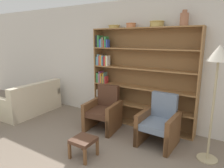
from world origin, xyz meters
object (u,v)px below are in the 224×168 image
(armchair_cushioned, at_px, (159,123))
(footstool, at_px, (83,142))
(bowl_stoneware, at_px, (114,26))
(couch, at_px, (30,102))
(floor_lamp, at_px, (218,64))
(bowl_slate, at_px, (157,24))
(vase_tall, at_px, (184,19))
(bookshelf, at_px, (134,79))
(bowl_terracotta, at_px, (131,25))
(armchair_leather, at_px, (104,111))

(armchair_cushioned, height_order, footstool, armchair_cushioned)
(bowl_stoneware, distance_m, couch, 2.94)
(couch, bearing_deg, bowl_stoneware, -71.39)
(bowl_stoneware, height_order, footstool, bowl_stoneware)
(floor_lamp, height_order, footstool, floor_lamp)
(bowl_slate, height_order, vase_tall, vase_tall)
(vase_tall, distance_m, footstool, 2.80)
(bookshelf, distance_m, vase_tall, 1.57)
(bowl_terracotta, xyz_separation_m, footstool, (-0.00, -1.64, -1.93))
(armchair_cushioned, bearing_deg, bowl_stoneware, -20.02)
(bowl_terracotta, bearing_deg, vase_tall, 0.00)
(armchair_leather, bearing_deg, couch, 0.36)
(bowl_stoneware, relative_size, bowl_terracotta, 1.20)
(bowl_terracotta, relative_size, footstool, 0.60)
(vase_tall, bearing_deg, bowl_slate, -180.00)
(bowl_terracotta, height_order, vase_tall, vase_tall)
(bookshelf, relative_size, armchair_cushioned, 2.52)
(bookshelf, xyz_separation_m, bowl_stoneware, (-0.49, -0.02, 1.13))
(vase_tall, xyz_separation_m, floor_lamp, (0.67, -0.64, -0.72))
(armchair_cushioned, bearing_deg, vase_tall, -105.66)
(bookshelf, relative_size, couch, 1.51)
(footstool, bearing_deg, bowl_stoneware, 104.12)
(armchair_cushioned, bearing_deg, footstool, 53.40)
(bookshelf, bearing_deg, bowl_stoneware, -177.20)
(bowl_stoneware, xyz_separation_m, armchair_cushioned, (1.31, -0.55, -1.79))
(bookshelf, xyz_separation_m, footstool, (-0.08, -1.67, -0.78))
(bowl_stoneware, height_order, vase_tall, vase_tall)
(bowl_terracotta, relative_size, bowl_slate, 0.75)
(couch, bearing_deg, bowl_terracotta, -74.58)
(armchair_cushioned, bearing_deg, bowl_terracotta, -28.80)
(couch, xyz_separation_m, armchair_cushioned, (3.41, 0.25, 0.11))
(bookshelf, distance_m, couch, 2.83)
(bookshelf, bearing_deg, armchair_cushioned, -35.07)
(armchair_leather, bearing_deg, armchair_cushioned, 173.88)
(bookshelf, height_order, bowl_stoneware, bowl_stoneware)
(vase_tall, height_order, floor_lamp, vase_tall)
(floor_lamp, bearing_deg, bowl_stoneware, 163.60)
(bowl_stoneware, xyz_separation_m, floor_lamp, (2.16, -0.64, -0.64))
(bowl_terracotta, bearing_deg, bowl_stoneware, 180.00)
(bowl_stoneware, relative_size, footstool, 0.72)
(vase_tall, relative_size, couch, 0.18)
(bowl_terracotta, bearing_deg, couch, -162.43)
(vase_tall, height_order, couch, vase_tall)
(armchair_leather, bearing_deg, vase_tall, -164.94)
(couch, distance_m, armchair_leather, 2.20)
(bookshelf, relative_size, bowl_stoneware, 8.91)
(vase_tall, bearing_deg, armchair_cushioned, -108.37)
(couch, xyz_separation_m, armchair_leather, (2.18, 0.25, 0.11))
(couch, bearing_deg, armchair_cushioned, -87.99)
(bookshelf, height_order, armchair_cushioned, bookshelf)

